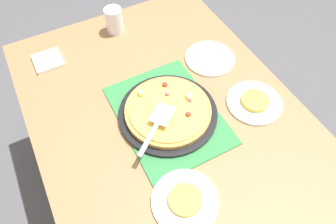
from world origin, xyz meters
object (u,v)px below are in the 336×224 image
object	(u,v)px
plate_side	(210,58)
napkin_stack	(48,61)
plate_near_left	(254,103)
pizza_pan	(168,113)
served_slice_left	(255,101)
pizza_server	(157,124)
served_slice_right	(185,200)
cup_near	(114,20)
pizza	(168,110)
plate_far_right	(185,201)

from	to	relation	value
plate_side	napkin_stack	xyz separation A→B (m)	(-0.32, -0.64, 0.00)
plate_near_left	pizza_pan	bearing A→B (deg)	-108.19
napkin_stack	plate_near_left	bearing A→B (deg)	47.64
pizza_pan	served_slice_left	bearing A→B (deg)	71.81
pizza_server	served_slice_right	bearing A→B (deg)	-7.07
pizza_server	cup_near	bearing A→B (deg)	172.25
pizza_pan	napkin_stack	bearing A→B (deg)	-146.05
pizza	pizza_server	size ratio (longest dim) A/B	1.60
pizza	served_slice_right	xyz separation A→B (m)	(0.33, -0.11, -0.02)
pizza	cup_near	size ratio (longest dim) A/B	2.75
pizza	plate_side	world-z (taller)	pizza
pizza	plate_side	size ratio (longest dim) A/B	1.50
pizza_pan	napkin_stack	size ratio (longest dim) A/B	3.17
pizza_pan	cup_near	size ratio (longest dim) A/B	3.17
plate_far_right	cup_near	bearing A→B (deg)	172.46
plate_side	cup_near	distance (m)	0.48
pizza	plate_far_right	xyz separation A→B (m)	(0.33, -0.11, -0.03)
cup_near	served_slice_right	bearing A→B (deg)	-7.54
plate_far_right	napkin_stack	distance (m)	0.86
plate_far_right	pizza_server	world-z (taller)	pizza_server
napkin_stack	pizza_pan	bearing A→B (deg)	33.95
served_slice_left	served_slice_right	xyz separation A→B (m)	(0.22, -0.44, 0.00)
served_slice_left	served_slice_right	distance (m)	0.49
pizza_server	plate_side	bearing A→B (deg)	122.53
plate_side	served_slice_left	bearing A→B (deg)	4.75
plate_side	pizza_server	xyz separation A→B (m)	(0.24, -0.38, 0.07)
plate_side	pizza_server	world-z (taller)	pizza_server
pizza_pan	plate_far_right	xyz separation A→B (m)	(0.33, -0.11, -0.01)
plate_far_right	served_slice_left	xyz separation A→B (m)	(-0.22, 0.44, 0.01)
plate_side	served_slice_right	bearing A→B (deg)	-39.13
pizza	served_slice_right	world-z (taller)	pizza
cup_near	pizza_server	xyz separation A→B (m)	(0.62, -0.08, 0.01)
pizza_pan	pizza	xyz separation A→B (m)	(-0.00, 0.00, 0.02)
pizza_server	pizza_pan	bearing A→B (deg)	128.73
served_slice_right	napkin_stack	distance (m)	0.86
pizza_pan	plate_far_right	world-z (taller)	pizza_pan
pizza	served_slice_left	xyz separation A→B (m)	(0.11, 0.33, -0.02)
served_slice_right	pizza_server	size ratio (longest dim) A/B	0.53
pizza	served_slice_right	bearing A→B (deg)	-18.52
served_slice_right	cup_near	size ratio (longest dim) A/B	0.92
plate_near_left	pizza	bearing A→B (deg)	-108.39
plate_near_left	plate_far_right	bearing A→B (deg)	-63.47
pizza	napkin_stack	distance (m)	0.60
served_slice_right	pizza_server	xyz separation A→B (m)	(-0.27, 0.03, 0.05)
pizza	cup_near	world-z (taller)	cup_near
served_slice_right	napkin_stack	bearing A→B (deg)	-164.68
plate_far_right	pizza_server	size ratio (longest dim) A/B	1.07
pizza_server	napkin_stack	xyz separation A→B (m)	(-0.56, -0.26, -0.06)
plate_far_right	plate_side	xyz separation A→B (m)	(-0.51, 0.42, 0.00)
pizza_pan	napkin_stack	world-z (taller)	pizza_pan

